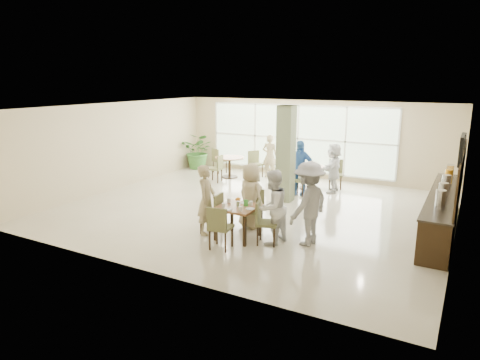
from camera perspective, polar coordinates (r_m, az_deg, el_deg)
The scene contains 23 objects.
ground at distance 11.92m, azimuth 1.94°, elevation -3.87°, with size 10.00×10.00×0.00m, color beige.
room_shell at distance 11.53m, azimuth 2.01°, elevation 4.24°, with size 10.00×10.00×10.00m.
window_bank at distance 15.82m, azimuth 7.72°, elevation 5.50°, with size 7.00×0.04×7.00m.
column at distance 12.49m, azimuth 6.13°, elevation 3.46°, with size 0.45×0.45×2.80m, color #6D7A55.
main_table at distance 9.60m, azimuth -0.28°, elevation -4.12°, with size 0.88×0.88×0.75m.
round_table_left at distance 15.62m, azimuth -1.41°, elevation 2.41°, with size 1.06×1.06×0.75m.
round_table_right at distance 14.15m, azimuth 9.20°, elevation 1.09°, with size 1.06×1.06×0.75m.
chairs_main_table at distance 9.65m, azimuth -0.26°, elevation -5.10°, with size 1.98×1.91×0.95m.
chairs_table_left at distance 15.68m, azimuth -1.30°, elevation 2.11°, with size 2.15×1.97×0.95m.
chairs_table_right at distance 14.11m, azimuth 9.31°, elevation 0.67°, with size 2.01×1.84×0.95m.
tabletop_clutter at distance 9.52m, azimuth -0.22°, elevation -3.23°, with size 0.81×0.82×0.21m.
buffet_counter at distance 11.09m, azimuth 25.50°, elevation -3.56°, with size 0.64×4.70×1.95m.
wall_tv at distance 9.67m, azimuth 27.40°, elevation 3.65°, with size 0.06×1.00×0.58m.
framed_art_a at distance 11.29m, azimuth 27.57°, elevation 3.28°, with size 0.05×0.55×0.70m.
framed_art_b at distance 12.08m, azimuth 27.70°, elevation 3.84°, with size 0.05×0.55×0.70m.
potted_plant at distance 17.18m, azimuth -5.53°, elevation 3.87°, with size 1.29×1.29×1.43m, color #376E2C.
teen_left at distance 9.88m, azimuth -4.50°, elevation -2.64°, with size 0.59×0.39×1.63m, color tan.
teen_far at distance 10.26m, azimuth 1.42°, elevation -2.10°, with size 0.78×0.42×1.59m, color tan.
teen_right at distance 9.28m, azimuth 4.32°, elevation -3.63°, with size 0.80×0.62×1.64m, color white.
teen_standing at distance 9.30m, azimuth 9.14°, elevation -3.12°, with size 1.19×0.68×1.84m, color #969698.
adult_a at distance 13.31m, azimuth 7.92°, elevation 1.63°, with size 1.00×0.57×1.71m, color #3D71B8.
adult_b at distance 13.84m, azimuth 12.37°, elevation 1.60°, with size 1.46×0.63×1.57m, color white.
adult_standing at distance 15.58m, azimuth 4.00°, elevation 3.20°, with size 0.58×0.38×1.58m, color tan.
Camera 1 is at (5.13, -10.17, 3.53)m, focal length 32.00 mm.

